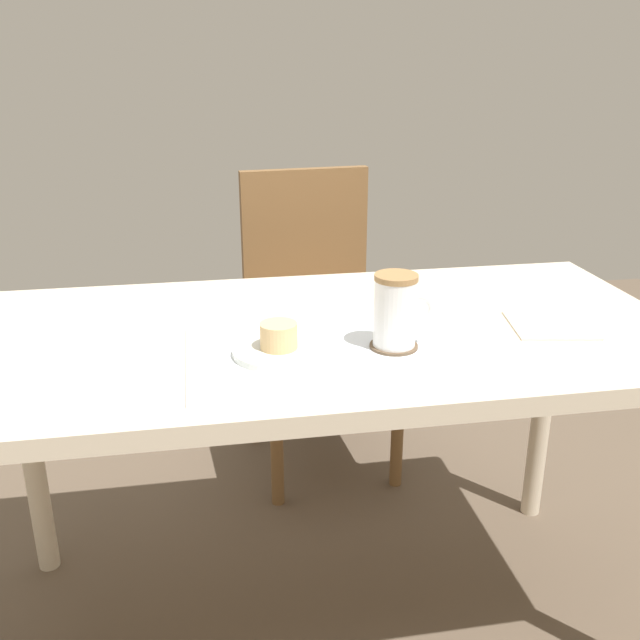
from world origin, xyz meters
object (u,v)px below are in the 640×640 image
Objects in this scene: wooden_chair at (315,309)px; pastry at (279,336)px; pastry_plate at (279,351)px; coffee_mug at (396,310)px; dining_table at (323,364)px.

wooden_chair is 13.51× the size of pastry.
pastry_plate is 0.22m from coffee_mug.
pastry_plate is at bearing -129.66° from dining_table.
pastry_plate is 1.24× the size of coffee_mug.
pastry reaches higher than pastry_plate.
wooden_chair is 6.73× the size of coffee_mug.
dining_table is 0.74m from wooden_chair.
dining_table is at bearing 50.34° from pastry_plate.
pastry_plate is 0.03m from pastry.
dining_table is 8.57× the size of pastry_plate.
coffee_mug is at bearing 84.84° from wooden_chair.
pastry_plate is 2.50× the size of pastry.
coffee_mug is at bearing -48.97° from dining_table.
pastry is at bearing -129.66° from dining_table.
wooden_chair reaches higher than dining_table.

